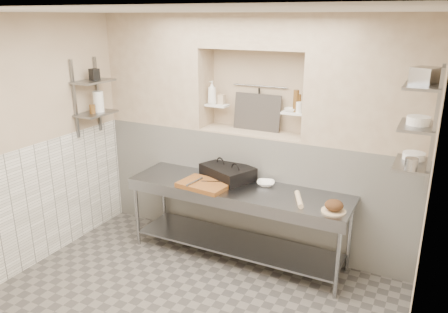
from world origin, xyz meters
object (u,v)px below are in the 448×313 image
Objects in this scene: rolling_pin at (299,199)px; jug_left at (98,102)px; mixing_bowl at (266,183)px; bread_loaf at (334,205)px; bottle_soap at (212,93)px; bowl_alcove at (290,110)px; cutting_board at (204,185)px; prep_table at (237,208)px; panini_press at (228,172)px.

jug_left reaches higher than rolling_pin.
mixing_bowl is 1.10× the size of bread_loaf.
jug_left is (-2.16, -0.28, 0.82)m from mixing_bowl.
bottle_soap reaches higher than jug_left.
mixing_bowl is 1.51× the size of bowl_alcove.
mixing_bowl is (0.62, 0.35, 0.00)m from cutting_board.
rolling_pin is 0.39m from bread_loaf.
bowl_alcove is (0.14, 0.36, 0.81)m from mixing_bowl.
bread_loaf is at bearing -22.14° from mixing_bowl.
cutting_board is 4.11× the size of bowl_alcove.
prep_table is 12.66× the size of mixing_bowl.
jug_left is (-2.64, -0.00, 0.81)m from rolling_pin.
jug_left reaches higher than cutting_board.
bread_loaf reaches higher than prep_table.
jug_left is at bearing 178.63° from bread_loaf.
prep_table is 0.44m from mixing_bowl.
rolling_pin is at bearing -24.21° from bottle_soap.
prep_table is at bearing 22.96° from cutting_board.
jug_left is at bearing 177.31° from cutting_board.
panini_press is 2.45× the size of bottle_soap.
bowl_alcove reaches higher than prep_table.
mixing_bowl is 0.80× the size of jug_left.
mixing_bowl is 0.94m from bread_loaf.
cutting_board is 1.48m from bread_loaf.
bowl_alcove is at bearing 43.30° from cutting_board.
panini_press is at bearing 9.62° from jug_left.
rolling_pin is 1.29× the size of bottle_soap.
rolling_pin is at bearing 3.97° from cutting_board.
bottle_soap is (-0.87, 0.33, 0.93)m from mixing_bowl.
jug_left is (-1.29, -0.61, -0.12)m from bottle_soap.
bread_loaf is at bearing -21.52° from bottle_soap.
cutting_board is 2.72× the size of mixing_bowl.
bottle_soap is 2.13× the size of bowl_alcove.
bowl_alcove is at bearing 69.11° from mixing_bowl.
panini_press is 1.40m from bread_loaf.
cutting_board reaches higher than prep_table.
mixing_bowl is at bearing 150.21° from rolling_pin.
rolling_pin is at bearing -29.79° from mixing_bowl.
bottle_soap reaches higher than mixing_bowl.
rolling_pin is at bearing -5.42° from prep_table.
cutting_board is at bearing -136.70° from bowl_alcove.
bottle_soap is (-1.74, 0.69, 0.89)m from bread_loaf.
bowl_alcove is 2.38m from jug_left.
jug_left is (-1.67, -0.28, 0.76)m from panini_press.
rolling_pin is (0.48, -0.28, 0.00)m from mixing_bowl.
cutting_board is (-0.12, -0.36, -0.05)m from panini_press.
panini_press is 0.38m from cutting_board.
bread_loaf is 1.37× the size of bowl_alcove.
bottle_soap is at bearing 110.61° from cutting_board.
bread_loaf is at bearing -44.10° from bowl_alcove.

